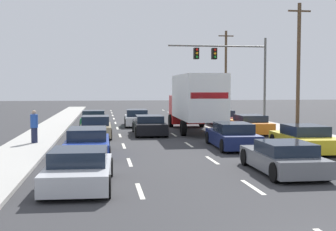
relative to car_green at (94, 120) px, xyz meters
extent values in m
plane|color=#333335|center=(5.10, -1.85, -0.58)|extent=(140.00, 140.00, 0.00)
cube|color=#B2AFA8|center=(13.27, -6.85, -0.51)|extent=(2.42, 80.00, 0.14)
cube|color=#B2AFA8|center=(-3.06, -6.85, -0.51)|extent=(2.42, 80.00, 0.14)
cube|color=silver|center=(1.70, -21.05, -0.58)|extent=(0.14, 2.00, 0.01)
cube|color=silver|center=(1.70, -16.05, -0.58)|extent=(0.14, 2.00, 0.01)
cube|color=silver|center=(1.70, -11.05, -0.58)|extent=(0.14, 2.00, 0.01)
cube|color=silver|center=(1.70, -6.05, -0.58)|extent=(0.14, 2.00, 0.01)
cube|color=silver|center=(1.70, -1.05, -0.58)|extent=(0.14, 2.00, 0.01)
cube|color=silver|center=(1.70, 3.95, -0.58)|extent=(0.14, 2.00, 0.01)
cube|color=silver|center=(1.70, 8.95, -0.58)|extent=(0.14, 2.00, 0.01)
cube|color=silver|center=(1.70, 13.95, -0.58)|extent=(0.14, 2.00, 0.01)
cube|color=silver|center=(1.70, 18.95, -0.58)|extent=(0.14, 2.00, 0.01)
cube|color=silver|center=(1.70, 23.95, -0.58)|extent=(0.14, 2.00, 0.01)
cube|color=silver|center=(5.10, -21.05, -0.58)|extent=(0.14, 2.00, 0.01)
cube|color=silver|center=(5.10, -16.05, -0.58)|extent=(0.14, 2.00, 0.01)
cube|color=silver|center=(5.10, -11.05, -0.58)|extent=(0.14, 2.00, 0.01)
cube|color=silver|center=(5.10, -6.05, -0.58)|extent=(0.14, 2.00, 0.01)
cube|color=silver|center=(5.10, -1.05, -0.58)|extent=(0.14, 2.00, 0.01)
cube|color=silver|center=(5.10, 3.95, -0.58)|extent=(0.14, 2.00, 0.01)
cube|color=silver|center=(5.10, 8.95, -0.58)|extent=(0.14, 2.00, 0.01)
cube|color=silver|center=(5.10, 13.95, -0.58)|extent=(0.14, 2.00, 0.01)
cube|color=silver|center=(5.10, 18.95, -0.58)|extent=(0.14, 2.00, 0.01)
cube|color=silver|center=(5.10, 23.95, -0.58)|extent=(0.14, 2.00, 0.01)
cube|color=silver|center=(8.50, -16.05, -0.58)|extent=(0.14, 2.00, 0.01)
cube|color=silver|center=(8.50, -11.05, -0.58)|extent=(0.14, 2.00, 0.01)
cube|color=silver|center=(8.50, -6.05, -0.58)|extent=(0.14, 2.00, 0.01)
cube|color=silver|center=(8.50, -1.05, -0.58)|extent=(0.14, 2.00, 0.01)
cube|color=silver|center=(8.50, 3.95, -0.58)|extent=(0.14, 2.00, 0.01)
cube|color=silver|center=(8.50, 8.95, -0.58)|extent=(0.14, 2.00, 0.01)
cube|color=silver|center=(8.50, 13.95, -0.58)|extent=(0.14, 2.00, 0.01)
cube|color=silver|center=(8.50, 18.95, -0.58)|extent=(0.14, 2.00, 0.01)
cube|color=silver|center=(8.50, 23.95, -0.58)|extent=(0.14, 2.00, 0.01)
cube|color=#196B38|center=(0.00, 0.07, -0.12)|extent=(1.88, 4.30, 0.64)
cube|color=#192333|center=(0.00, -0.25, 0.45)|extent=(1.62, 1.91, 0.51)
cylinder|color=black|center=(-0.81, 1.67, -0.26)|extent=(0.23, 0.64, 0.64)
cylinder|color=black|center=(0.87, 1.64, -0.26)|extent=(0.23, 0.64, 0.64)
cylinder|color=black|center=(-0.87, -1.50, -0.26)|extent=(0.23, 0.64, 0.64)
cylinder|color=black|center=(0.81, -1.53, -0.26)|extent=(0.23, 0.64, 0.64)
cube|color=tan|center=(0.23, -6.88, -0.13)|extent=(1.79, 4.09, 0.62)
cube|color=#192333|center=(0.23, -6.97, 0.45)|extent=(1.57, 1.96, 0.54)
cylinder|color=black|center=(-0.60, -5.38, -0.26)|extent=(0.22, 0.64, 0.64)
cylinder|color=black|center=(1.06, -5.38, -0.26)|extent=(0.22, 0.64, 0.64)
cylinder|color=black|center=(-0.61, -8.37, -0.26)|extent=(0.22, 0.64, 0.64)
cylinder|color=black|center=(1.06, -8.37, -0.26)|extent=(0.22, 0.64, 0.64)
cube|color=#1E389E|center=(-0.01, -13.94, -0.15)|extent=(1.89, 4.66, 0.58)
cube|color=#192333|center=(-0.01, -13.89, 0.38)|extent=(1.65, 2.43, 0.49)
cylinder|color=black|center=(-0.87, -12.16, -0.26)|extent=(0.22, 0.64, 0.64)
cylinder|color=black|center=(0.87, -12.17, -0.26)|extent=(0.22, 0.64, 0.64)
cylinder|color=black|center=(-0.89, -15.71, -0.26)|extent=(0.22, 0.64, 0.64)
cylinder|color=black|center=(0.84, -15.73, -0.26)|extent=(0.22, 0.64, 0.64)
cube|color=#B7BABF|center=(-0.06, -20.26, -0.16)|extent=(2.02, 4.14, 0.56)
cube|color=#192333|center=(-0.06, -20.27, 0.35)|extent=(1.71, 1.90, 0.45)
cylinder|color=black|center=(-0.87, -18.75, -0.26)|extent=(0.25, 0.65, 0.64)
cylinder|color=black|center=(0.87, -18.82, -0.26)|extent=(0.25, 0.65, 0.64)
cylinder|color=black|center=(-0.99, -21.71, -0.26)|extent=(0.25, 0.65, 0.64)
cylinder|color=black|center=(0.75, -21.78, -0.26)|extent=(0.25, 0.65, 0.64)
cube|color=white|center=(3.27, 0.82, -0.13)|extent=(1.93, 4.53, 0.62)
cube|color=#192333|center=(3.27, 0.75, 0.44)|extent=(1.64, 2.36, 0.52)
cylinder|color=black|center=(2.51, 2.53, -0.26)|extent=(0.24, 0.65, 0.64)
cylinder|color=black|center=(4.16, 2.47, -0.26)|extent=(0.24, 0.65, 0.64)
cylinder|color=black|center=(2.38, -0.83, -0.26)|extent=(0.24, 0.65, 0.64)
cylinder|color=black|center=(4.03, -0.90, -0.26)|extent=(0.24, 0.65, 0.64)
cube|color=black|center=(3.58, -5.64, -0.11)|extent=(1.96, 4.66, 0.65)
cube|color=#192333|center=(3.58, -5.75, 0.43)|extent=(1.69, 2.15, 0.42)
cylinder|color=black|center=(2.73, -3.86, -0.26)|extent=(0.23, 0.64, 0.64)
cylinder|color=black|center=(4.49, -3.89, -0.26)|extent=(0.23, 0.64, 0.64)
cylinder|color=black|center=(2.67, -7.40, -0.26)|extent=(0.23, 0.64, 0.64)
cylinder|color=black|center=(4.43, -7.43, -0.26)|extent=(0.23, 0.64, 0.64)
cube|color=white|center=(6.81, -5.33, 1.80)|extent=(2.61, 7.07, 2.87)
cube|color=red|center=(6.74, -8.81, 1.95)|extent=(2.22, 0.09, 0.36)
cube|color=red|center=(6.90, -0.78, 0.76)|extent=(2.41, 2.13, 2.08)
cylinder|color=black|center=(5.72, -0.75, -0.10)|extent=(0.32, 0.97, 0.96)
cylinder|color=black|center=(8.09, -0.80, -0.10)|extent=(0.32, 0.97, 0.96)
cylinder|color=black|center=(5.60, -6.70, -0.10)|extent=(0.32, 0.97, 0.96)
cylinder|color=black|center=(7.97, -6.75, -0.10)|extent=(0.32, 0.97, 0.96)
cube|color=#141E4C|center=(7.01, -12.48, -0.12)|extent=(1.97, 4.56, 0.65)
cube|color=#192333|center=(7.00, -12.71, 0.44)|extent=(1.67, 2.19, 0.47)
cylinder|color=black|center=(6.22, -10.75, -0.26)|extent=(0.24, 0.65, 0.64)
cylinder|color=black|center=(7.91, -10.81, -0.26)|extent=(0.24, 0.65, 0.64)
cylinder|color=black|center=(6.10, -14.15, -0.26)|extent=(0.24, 0.65, 0.64)
cylinder|color=black|center=(7.79, -14.21, -0.26)|extent=(0.24, 0.65, 0.64)
cube|color=slate|center=(6.89, -18.99, -0.15)|extent=(1.87, 4.28, 0.57)
cube|color=#192333|center=(6.88, -19.29, 0.34)|extent=(1.62, 2.06, 0.41)
cylinder|color=black|center=(6.08, -17.40, -0.26)|extent=(0.23, 0.64, 0.64)
cylinder|color=black|center=(7.76, -17.43, -0.26)|extent=(0.23, 0.64, 0.64)
cylinder|color=black|center=(6.02, -20.55, -0.26)|extent=(0.23, 0.64, 0.64)
cylinder|color=black|center=(7.70, -20.57, -0.26)|extent=(0.23, 0.64, 0.64)
cube|color=maroon|center=(10.12, 0.82, -0.16)|extent=(1.87, 4.39, 0.55)
cube|color=#192333|center=(10.12, 0.82, 0.36)|extent=(1.62, 2.01, 0.48)
cylinder|color=black|center=(9.30, 2.47, -0.26)|extent=(0.23, 0.64, 0.64)
cylinder|color=black|center=(10.99, 2.45, -0.26)|extent=(0.23, 0.64, 0.64)
cylinder|color=black|center=(9.26, -0.80, -0.26)|extent=(0.23, 0.64, 0.64)
cylinder|color=black|center=(10.95, -0.82, -0.26)|extent=(0.23, 0.64, 0.64)
cube|color=orange|center=(10.11, -5.90, -0.11)|extent=(1.92, 4.57, 0.66)
cube|color=#192333|center=(10.11, -6.09, 0.43)|extent=(1.67, 2.29, 0.42)
cylinder|color=black|center=(9.26, -4.16, -0.26)|extent=(0.23, 0.64, 0.64)
cylinder|color=black|center=(11.01, -4.18, -0.26)|extent=(0.23, 0.64, 0.64)
cylinder|color=black|center=(9.22, -7.62, -0.26)|extent=(0.23, 0.64, 0.64)
cylinder|color=black|center=(10.97, -7.64, -0.26)|extent=(0.23, 0.64, 0.64)
cube|color=yellow|center=(10.03, -14.13, -0.13)|extent=(2.02, 4.55, 0.63)
cube|color=#192333|center=(10.03, -14.16, 0.42)|extent=(1.72, 2.11, 0.46)
cylinder|color=black|center=(9.20, -12.41, -0.26)|extent=(0.24, 0.65, 0.64)
cylinder|color=black|center=(10.96, -12.46, -0.26)|extent=(0.24, 0.65, 0.64)
cylinder|color=black|center=(9.10, -15.80, -0.26)|extent=(0.24, 0.65, 0.64)
cylinder|color=#595B56|center=(14.67, 3.49, 3.06)|extent=(0.20, 0.20, 7.27)
cylinder|color=#595B56|center=(10.41, 3.49, 5.94)|extent=(8.53, 0.14, 0.14)
cube|color=black|center=(10.12, 3.49, 5.29)|extent=(0.40, 0.56, 0.95)
sphere|color=red|center=(10.12, 3.18, 5.59)|extent=(0.20, 0.20, 0.20)
sphere|color=orange|center=(10.12, 3.18, 5.29)|extent=(0.20, 0.20, 0.20)
sphere|color=green|center=(10.12, 3.18, 4.99)|extent=(0.20, 0.20, 0.20)
cube|color=black|center=(8.56, 3.49, 5.29)|extent=(0.40, 0.56, 0.95)
sphere|color=red|center=(8.56, 3.18, 5.59)|extent=(0.20, 0.20, 0.20)
sphere|color=orange|center=(8.56, 3.18, 5.29)|extent=(0.20, 0.20, 0.20)
sphere|color=green|center=(8.56, 3.18, 4.99)|extent=(0.20, 0.20, 0.20)
cylinder|color=brown|center=(15.58, -1.22, 4.13)|extent=(0.28, 0.28, 9.42)
cube|color=brown|center=(15.58, -1.22, 8.24)|extent=(1.80, 0.12, 0.12)
cylinder|color=brown|center=(15.10, 17.51, 4.24)|extent=(0.28, 0.28, 9.64)
cube|color=brown|center=(15.10, 17.51, 8.46)|extent=(1.80, 0.12, 0.12)
cylinder|color=#1E233F|center=(-2.85, -10.17, -0.05)|extent=(0.32, 0.32, 0.78)
cylinder|color=#264CA5|center=(-2.85, -10.17, 0.69)|extent=(0.38, 0.38, 0.68)
sphere|color=tan|center=(-2.85, -10.17, 1.13)|extent=(0.21, 0.21, 0.21)
camera|label=1|loc=(0.66, -33.77, 2.42)|focal=47.63mm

